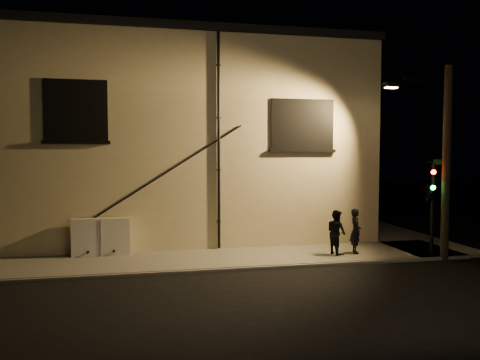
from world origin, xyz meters
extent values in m
plane|color=black|center=(0.00, 0.00, 0.00)|extent=(90.00, 90.00, 0.00)
cube|color=slate|center=(-3.00, 1.50, 0.06)|extent=(20.00, 3.00, 0.12)
cube|color=slate|center=(6.50, 8.00, 0.06)|extent=(3.00, 16.00, 0.12)
cube|color=beige|center=(-3.00, 9.00, 4.25)|extent=(16.00, 12.00, 8.50)
cube|color=black|center=(-3.00, 9.00, 8.65)|extent=(16.20, 12.20, 0.30)
cube|color=black|center=(-7.00, 2.98, 5.40)|extent=(2.20, 0.10, 2.20)
cube|color=black|center=(-7.00, 3.00, 5.40)|extent=(1.98, 0.05, 1.98)
cube|color=black|center=(1.60, 2.98, 5.00)|extent=(2.60, 0.10, 2.00)
cube|color=#A5B28C|center=(1.60, 3.00, 5.00)|extent=(2.38, 0.05, 1.78)
cylinder|color=black|center=(-1.80, 2.92, 4.31)|extent=(0.11, 0.11, 8.30)
cylinder|color=black|center=(-4.00, 2.95, 3.00)|extent=(5.96, 0.04, 3.75)
cylinder|color=black|center=(-3.88, 2.95, 3.06)|extent=(5.96, 0.04, 3.75)
cube|color=white|center=(-6.19, 2.70, 0.80)|extent=(2.07, 0.35, 1.36)
imported|color=black|center=(3.06, 1.14, 0.95)|extent=(0.49, 0.66, 1.66)
imported|color=black|center=(2.29, 1.12, 0.94)|extent=(0.78, 0.91, 1.64)
cylinder|color=black|center=(5.72, 0.35, 1.80)|extent=(0.12, 0.12, 3.36)
imported|color=black|center=(5.50, 0.23, 2.51)|extent=(0.68, 2.06, 0.81)
sphere|color=#FF140C|center=(5.52, 0.05, 3.17)|extent=(0.17, 0.17, 0.17)
sphere|color=#14FF3F|center=(5.52, 0.05, 2.61)|extent=(0.17, 0.17, 0.17)
cube|color=#0C4C1E|center=(6.07, 0.35, 3.53)|extent=(0.70, 0.03, 0.18)
cylinder|color=black|center=(5.95, -0.06, 3.47)|extent=(0.29, 0.29, 6.95)
cylinder|color=black|center=(5.15, 0.49, 6.46)|extent=(1.76, 0.97, 0.10)
cube|color=black|center=(4.35, 1.04, 6.37)|extent=(0.55, 0.28, 0.18)
cube|color=#FFC672|center=(4.35, 1.04, 6.27)|extent=(0.42, 0.20, 0.04)
camera|label=1|loc=(-4.74, -14.85, 3.88)|focal=35.00mm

